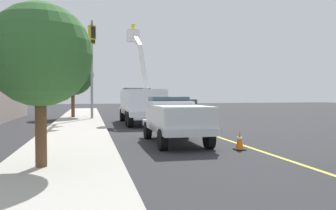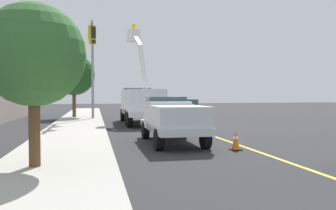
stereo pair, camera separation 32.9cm
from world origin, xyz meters
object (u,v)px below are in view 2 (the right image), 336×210
at_px(service_pickup_truck, 172,118).
at_px(traffic_cone_trailing, 157,115).
at_px(utility_bucket_truck, 141,102).
at_px(traffic_cone_mid_front, 186,127).
at_px(traffic_cone_mid_rear, 173,120).
at_px(traffic_cone_leading, 236,141).
at_px(passing_minivan, 186,106).
at_px(traffic_signal_mast, 93,54).

bearing_deg(service_pickup_truck, traffic_cone_trailing, -9.96).
distance_m(utility_bucket_truck, traffic_cone_mid_front, 7.29).
xyz_separation_m(traffic_cone_mid_rear, traffic_cone_trailing, (5.67, -0.11, 0.03)).
height_order(traffic_cone_leading, traffic_cone_mid_rear, traffic_cone_leading).
bearing_deg(utility_bucket_truck, passing_minivan, -36.93).
xyz_separation_m(service_pickup_truck, traffic_signal_mast, (14.36, 2.86, 4.35)).
bearing_deg(traffic_cone_mid_rear, traffic_cone_mid_front, 172.97).
height_order(utility_bucket_truck, traffic_cone_trailing, utility_bucket_truck).
height_order(service_pickup_truck, traffic_cone_leading, service_pickup_truck).
distance_m(utility_bucket_truck, traffic_cone_mid_rear, 3.17).
bearing_deg(traffic_cone_trailing, traffic_cone_mid_rear, 178.93).
bearing_deg(utility_bucket_truck, traffic_cone_mid_rear, -137.68).
bearing_deg(traffic_cone_mid_front, service_pickup_truck, 154.95).
relative_size(utility_bucket_truck, traffic_cone_mid_front, 11.96).
distance_m(traffic_cone_mid_front, traffic_signal_mast, 12.53).
height_order(service_pickup_truck, traffic_cone_trailing, service_pickup_truck).
distance_m(traffic_cone_leading, traffic_cone_trailing, 16.99).
distance_m(traffic_cone_mid_rear, traffic_cone_trailing, 5.68).
relative_size(passing_minivan, traffic_cone_leading, 6.43).
xyz_separation_m(passing_minivan, traffic_signal_mast, (-4.58, 9.34, 4.49)).
bearing_deg(traffic_signal_mast, utility_bucket_truck, -135.29).
relative_size(traffic_cone_mid_rear, traffic_cone_trailing, 0.92).
height_order(service_pickup_truck, traffic_cone_mid_rear, service_pickup_truck).
bearing_deg(service_pickup_truck, traffic_cone_mid_front, -25.05).
distance_m(traffic_cone_leading, traffic_signal_mast, 18.21).
xyz_separation_m(utility_bucket_truck, traffic_cone_leading, (-13.44, -1.39, -1.25)).
bearing_deg(utility_bucket_truck, service_pickup_truck, 177.44).
xyz_separation_m(utility_bucket_truck, traffic_signal_mast, (3.38, 3.35, 3.84)).
distance_m(service_pickup_truck, traffic_signal_mast, 15.28).
height_order(traffic_cone_mid_rear, traffic_signal_mast, traffic_signal_mast).
bearing_deg(passing_minivan, traffic_cone_leading, 167.89).
bearing_deg(traffic_cone_leading, traffic_signal_mast, 15.74).
bearing_deg(service_pickup_truck, passing_minivan, -18.88).
relative_size(utility_bucket_truck, traffic_cone_trailing, 10.54).
bearing_deg(passing_minivan, traffic_cone_trailing, 138.47).
distance_m(utility_bucket_truck, traffic_signal_mast, 6.11).
height_order(traffic_cone_mid_front, traffic_signal_mast, traffic_signal_mast).
bearing_deg(traffic_cone_trailing, traffic_cone_leading, 177.76).
bearing_deg(traffic_cone_mid_front, traffic_cone_leading, -179.59).
relative_size(passing_minivan, traffic_cone_mid_front, 7.03).
bearing_deg(traffic_cone_mid_rear, traffic_cone_leading, 177.17).
relative_size(service_pickup_truck, traffic_cone_mid_front, 8.20).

